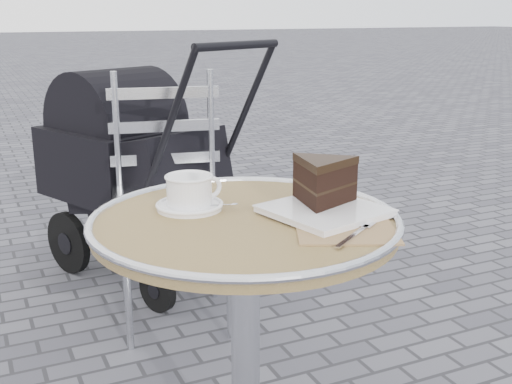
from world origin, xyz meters
name	(u,v)px	position (x,y,z in m)	size (l,w,h in m)	color
cafe_table	(245,284)	(0.00, 0.00, 0.57)	(0.72, 0.72, 0.74)	silver
cappuccino_set	(190,194)	(-0.09, 0.12, 0.77)	(0.18, 0.16, 0.08)	white
cake_plate_set	(324,188)	(0.19, -0.03, 0.79)	(0.29, 0.39, 0.13)	#987453
bistro_chair	(168,168)	(0.14, 1.06, 0.60)	(0.51, 0.51, 0.97)	silver
baby_stroller	(136,172)	(0.12, 1.51, 0.49)	(0.85, 1.14, 1.08)	black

